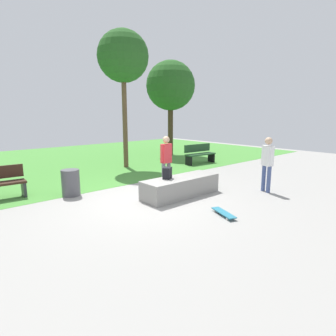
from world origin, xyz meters
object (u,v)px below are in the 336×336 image
Objects in this scene: skater_performing_trick at (267,160)px; skater_watching at (166,158)px; skateboard_by_ledge at (224,213)px; park_bench_far_left at (199,153)px; trash_bin at (71,183)px; backpack_on_ledge at (167,173)px; concrete_ledge at (181,187)px; tree_broad_elm at (171,86)px; tree_slender_maple at (123,57)px.

skater_performing_trick reaches higher than skater_watching.
park_bench_far_left reaches higher than skateboard_by_ledge.
skateboard_by_ledge is 4.44m from trash_bin.
backpack_on_ledge is 0.19× the size of skater_watching.
backpack_on_ledge reaches higher than concrete_ledge.
concrete_ledge is 2.97× the size of skateboard_by_ledge.
trash_bin is at bearing -77.07° from backpack_on_ledge.
skater_performing_trick is 5.16m from park_bench_far_left.
tree_broad_elm reaches higher than concrete_ledge.
backpack_on_ledge is at bearing 91.07° from skateboard_by_ledge.
backpack_on_ledge is at bearing -132.51° from tree_broad_elm.
backpack_on_ledge is at bearing -109.65° from tree_slender_maple.
skater_watching is 0.32× the size of tree_broad_elm.
skater_watching is (0.32, 1.02, 0.69)m from concrete_ledge.
backpack_on_ledge is 0.06× the size of tree_slender_maple.
skater_performing_trick reaches higher than park_bench_far_left.
skater_performing_trick is at bearing -32.04° from concrete_ledge.
park_bench_far_left is at bearing -106.76° from tree_broad_elm.
tree_broad_elm is (0.94, 3.10, 3.35)m from park_bench_far_left.
tree_broad_elm reaches higher than skateboard_by_ledge.
skateboard_by_ledge is at bearing -101.41° from concrete_ledge.
park_bench_far_left is (4.05, 2.25, -0.48)m from skater_watching.
tree_broad_elm is at bearing 50.18° from concrete_ledge.
skater_watching is (0.73, 0.88, 0.25)m from backpack_on_ledge.
concrete_ledge is 0.61m from backpack_on_ledge.
backpack_on_ledge is at bearing 149.81° from skater_performing_trick.
skater_watching is at bearing -22.46° from trash_bin.
tree_slender_maple reaches higher than trash_bin.
trash_bin is at bearing 157.54° from skater_watching.
tree_slender_maple reaches higher than skater_watching.
park_bench_far_left is (4.38, 3.27, 0.21)m from concrete_ledge.
trash_bin is (-2.00, 3.96, 0.32)m from skateboard_by_ledge.
park_bench_far_left is at bearing -178.41° from backpack_on_ledge.
backpack_on_ledge is at bearing 161.29° from concrete_ledge.
backpack_on_ledge is 0.06× the size of tree_broad_elm.
tree_slender_maple reaches higher than tree_broad_elm.
concrete_ledge is 1.49× the size of park_bench_far_left.
skater_performing_trick is 2.17× the size of trash_bin.
concrete_ledge is 3.18× the size of trash_bin.
tree_slender_maple reaches higher than skateboard_by_ledge.
tree_broad_elm reaches higher than skater_performing_trick.
trash_bin is (-3.64, -2.69, -4.26)m from tree_slender_maple.
trash_bin is (-2.70, 1.11, -0.58)m from skater_watching.
park_bench_far_left is at bearing -26.53° from tree_slender_maple.
tree_slender_maple is (1.27, 4.82, 4.36)m from concrete_ledge.
tree_broad_elm is at bearing 68.41° from skater_performing_trick.
skateboard_by_ledge is 0.14× the size of tree_slender_maple.
tree_broad_elm is (5.72, 6.24, 3.12)m from backpack_on_ledge.
skater_watching reaches higher than backpack_on_ledge.
backpack_on_ledge is 0.19× the size of skater_performing_trick.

